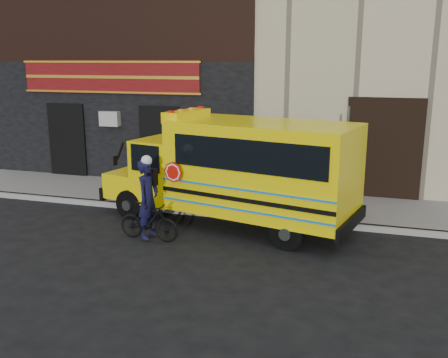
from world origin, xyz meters
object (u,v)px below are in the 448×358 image
at_px(sign_pole, 346,159).
at_px(bicycle, 149,221).
at_px(school_bus, 239,169).
at_px(cyclist, 148,201).

height_order(sign_pole, bicycle, sign_pole).
xyz_separation_m(sign_pole, bicycle, (-4.37, -2.86, -1.23)).
distance_m(school_bus, bicycle, 2.65).
height_order(bicycle, cyclist, cyclist).
bearing_deg(bicycle, school_bus, -43.26).
relative_size(school_bus, sign_pole, 2.35).
relative_size(sign_pole, bicycle, 1.99).
xyz_separation_m(school_bus, bicycle, (-1.78, -1.67, -1.05)).
xyz_separation_m(school_bus, cyclist, (-1.80, -1.62, -0.56)).
xyz_separation_m(bicycle, cyclist, (-0.02, 0.06, 0.49)).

